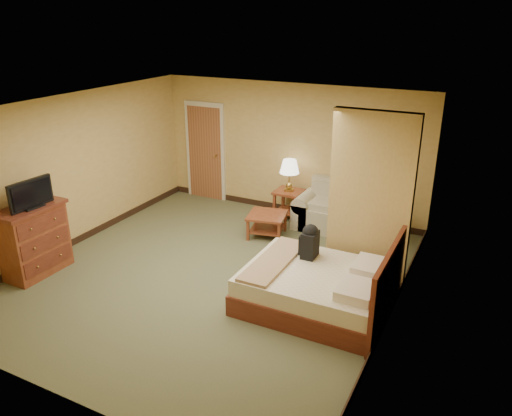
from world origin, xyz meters
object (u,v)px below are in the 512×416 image
Objects in this scene: coffee_table at (267,220)px; dresser at (34,240)px; loveseat at (344,216)px; bed at (321,288)px.

coffee_table is 0.71× the size of dresser.
bed reaches higher than loveseat.
bed is at bearing 13.88° from dresser.
dresser is 4.43m from bed.
loveseat is 0.90× the size of bed.
loveseat is at bearing 44.70° from dresser.
coffee_table is at bearing 133.09° from bed.
loveseat is 2.72m from bed.
loveseat is at bearing 36.57° from coffee_table.
bed is (4.29, 1.06, -0.26)m from dresser.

